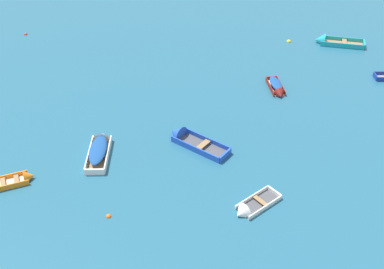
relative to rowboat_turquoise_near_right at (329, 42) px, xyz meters
name	(u,v)px	position (x,y,z in m)	size (l,w,h in m)	color
rowboat_turquoise_near_right	(329,42)	(0.00, 0.00, 0.00)	(4.54, 2.34, 1.29)	#99754C
rowboat_white_cluster_outer	(248,209)	(-9.84, -20.66, -0.07)	(2.94, 2.60, 0.98)	#4C4C51
rowboat_maroon_far_right	(277,88)	(-6.11, -8.17, 0.06)	(1.15, 2.91, 0.83)	beige
rowboat_blue_far_back	(186,138)	(-13.03, -14.26, -0.01)	(4.14, 3.64, 1.22)	#4C4C51
rowboat_orange_outer_right	(19,180)	(-22.80, -17.98, -0.05)	(3.06, 1.87, 0.88)	beige
rowboat_white_foreground_center	(100,147)	(-18.48, -15.21, 0.13)	(1.27, 3.88, 1.11)	#99754C
mooring_buoy_trailing	(26,35)	(-27.84, 2.63, -0.20)	(0.33, 0.33, 0.33)	red
mooring_buoy_midfield	(109,217)	(-17.27, -20.88, -0.20)	(0.29, 0.29, 0.29)	orange
mooring_buoy_near_foreground	(289,42)	(-3.51, 0.46, -0.20)	(0.40, 0.40, 0.40)	yellow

